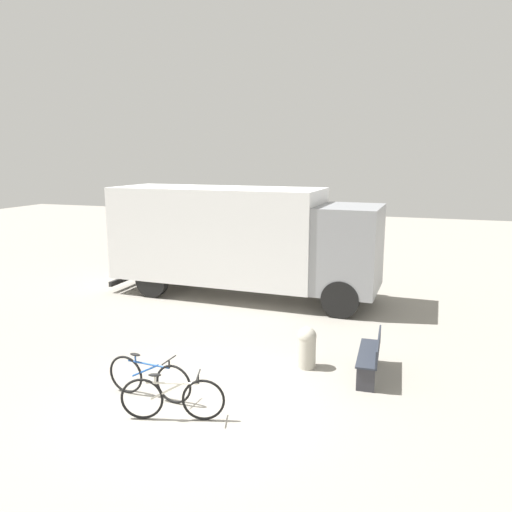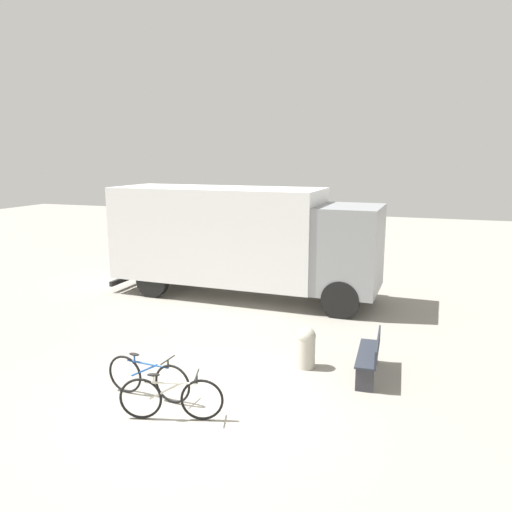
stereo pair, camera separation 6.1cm
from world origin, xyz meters
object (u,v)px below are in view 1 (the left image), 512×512
Objects in this scene: park_bench at (372,354)px; bicycle_middle at (172,398)px; bicycle_near at (149,378)px; bollard_near_bench at (307,346)px; delivery_truck at (240,237)px.

bicycle_middle is (-2.98, -2.80, -0.08)m from park_bench.
bicycle_near is 0.95m from bicycle_middle.
bicycle_middle is at bearing -120.63° from bollard_near_bench.
bicycle_middle is at bearing -76.55° from delivery_truck.
delivery_truck reaches higher than bicycle_near.
delivery_truck is at bearing 100.92° from bicycle_near.
park_bench is at bearing 0.11° from bollard_near_bench.
park_bench is (4.55, -4.67, -1.42)m from delivery_truck.
park_bench is 1.33m from bollard_near_bench.
bollard_near_bench reaches higher than park_bench.
park_bench is 4.37m from bicycle_near.
bicycle_near is (0.80, -6.91, -1.50)m from delivery_truck.
delivery_truck is 7.12m from bicycle_near.
bollard_near_bench is (3.22, -4.67, -1.42)m from delivery_truck.
bicycle_near is 1.03× the size of bicycle_middle.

